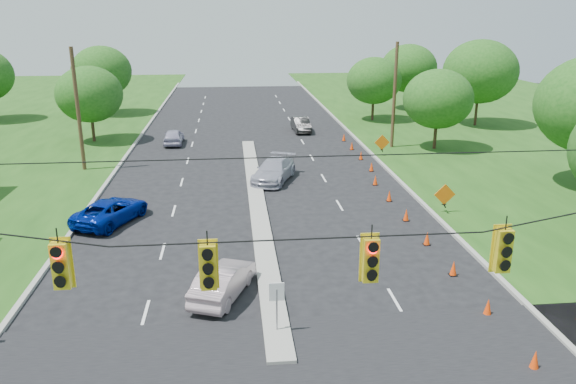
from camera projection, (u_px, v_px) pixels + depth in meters
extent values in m
cube|color=gray|center=(118.00, 169.00, 42.31)|extent=(0.25, 110.00, 0.16)
cube|color=gray|center=(379.00, 162.00, 44.26)|extent=(0.25, 110.00, 0.16)
cube|color=gray|center=(257.00, 203.00, 34.75)|extent=(1.00, 34.00, 0.18)
cylinder|color=gray|center=(277.00, 312.00, 20.25)|extent=(0.06, 0.06, 1.80)
cube|color=white|center=(277.00, 292.00, 20.01)|extent=(0.55, 0.04, 0.70)
cylinder|color=black|center=(302.00, 222.00, 11.77)|extent=(24.00, 0.04, 0.04)
cube|color=yellow|center=(61.00, 265.00, 11.52)|extent=(0.34, 0.24, 1.00)
cube|color=yellow|center=(208.00, 267.00, 11.87)|extent=(0.34, 0.24, 1.00)
cube|color=yellow|center=(370.00, 260.00, 12.20)|extent=(0.34, 0.24, 1.00)
cube|color=yellow|center=(503.00, 251.00, 12.47)|extent=(0.34, 0.24, 1.00)
cylinder|color=#422D1C|center=(78.00, 110.00, 40.72)|extent=(0.28, 0.28, 9.00)
cylinder|color=#422D1C|center=(394.00, 96.00, 47.87)|extent=(0.28, 0.28, 9.00)
cone|color=#FF4009|center=(535.00, 360.00, 18.37)|extent=(0.32, 0.32, 0.70)
cone|color=#FF4009|center=(488.00, 307.00, 21.69)|extent=(0.32, 0.32, 0.70)
cone|color=#FF4009|center=(453.00, 268.00, 25.01)|extent=(0.32, 0.32, 0.70)
cone|color=#FF4009|center=(427.00, 238.00, 28.33)|extent=(0.32, 0.32, 0.70)
cone|color=#FF4009|center=(406.00, 215.00, 31.65)|extent=(0.32, 0.32, 0.70)
cone|color=#FF4009|center=(389.00, 196.00, 34.97)|extent=(0.32, 0.32, 0.70)
cone|color=#FF4009|center=(375.00, 180.00, 38.28)|extent=(0.32, 0.32, 0.70)
cone|color=#FF4009|center=(372.00, 167.00, 41.66)|extent=(0.32, 0.32, 0.70)
cone|color=#FF4009|center=(361.00, 155.00, 44.98)|extent=(0.32, 0.32, 0.70)
cone|color=#FF4009|center=(352.00, 146.00, 48.30)|extent=(0.32, 0.32, 0.70)
cone|color=#FF4009|center=(344.00, 137.00, 51.62)|extent=(0.32, 0.32, 0.70)
cube|color=black|center=(444.00, 204.00, 32.78)|extent=(0.06, 0.58, 0.26)
cube|color=black|center=(444.00, 204.00, 32.78)|extent=(0.06, 0.58, 0.26)
cube|color=orange|center=(445.00, 195.00, 32.60)|extent=(1.27, 0.05, 1.27)
cube|color=black|center=(382.00, 150.00, 46.06)|extent=(0.06, 0.58, 0.26)
cube|color=black|center=(382.00, 150.00, 46.06)|extent=(0.06, 0.58, 0.26)
cube|color=orange|center=(382.00, 142.00, 45.88)|extent=(1.27, 0.05, 1.27)
cylinder|color=black|center=(93.00, 128.00, 51.04)|extent=(0.28, 0.28, 2.52)
ellipsoid|color=#194C14|center=(89.00, 94.00, 50.11)|extent=(5.88, 5.88, 5.04)
cylinder|color=black|center=(105.00, 102.00, 65.01)|extent=(0.28, 0.28, 2.88)
ellipsoid|color=#194C14|center=(102.00, 71.00, 63.95)|extent=(6.72, 6.72, 5.76)
cylinder|color=black|center=(435.00, 135.00, 48.24)|extent=(0.28, 0.28, 2.52)
ellipsoid|color=#194C14|center=(438.00, 99.00, 47.31)|extent=(5.88, 5.88, 5.04)
cylinder|color=black|center=(476.00, 110.00, 58.39)|extent=(0.28, 0.28, 3.24)
ellipsoid|color=#194C14|center=(480.00, 72.00, 57.19)|extent=(7.56, 7.56, 6.48)
cylinder|color=black|center=(407.00, 98.00, 68.49)|extent=(0.28, 0.28, 2.88)
ellipsoid|color=#194C14|center=(409.00, 68.00, 67.42)|extent=(6.72, 6.72, 5.76)
cylinder|color=black|center=(373.00, 109.00, 61.32)|extent=(0.28, 0.28, 2.52)
ellipsoid|color=#194C14|center=(374.00, 81.00, 60.39)|extent=(5.88, 5.88, 5.04)
imported|color=#B89DA5|center=(223.00, 281.00, 23.05)|extent=(2.87, 4.43, 1.38)
imported|color=#001887|center=(111.00, 211.00, 31.29)|extent=(4.15, 5.47, 1.38)
imported|color=#A1A0B2|center=(274.00, 170.00, 39.13)|extent=(3.88, 5.68, 1.53)
imported|color=#A49FBC|center=(174.00, 137.00, 50.25)|extent=(1.66, 4.07, 1.38)
imported|color=black|center=(301.00, 125.00, 55.66)|extent=(1.70, 4.38, 1.42)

